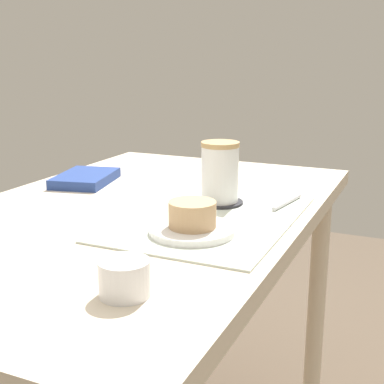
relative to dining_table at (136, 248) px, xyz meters
name	(u,v)px	position (x,y,z in m)	size (l,w,h in m)	color
dining_table	(136,248)	(0.00, 0.00, 0.00)	(1.14, 0.71, 0.73)	beige
placemat	(210,218)	(0.00, -0.17, 0.09)	(0.45, 0.31, 0.00)	silver
pastry_plate	(192,230)	(-0.10, -0.18, 0.10)	(0.16, 0.16, 0.01)	white
pastry	(192,214)	(-0.10, -0.18, 0.13)	(0.09, 0.09, 0.05)	tan
coffee_coaster	(220,202)	(0.10, -0.15, 0.09)	(0.10, 0.10, 0.01)	#232328
coffee_mug	(220,172)	(0.10, -0.15, 0.16)	(0.11, 0.08, 0.13)	white
teaspoon	(287,202)	(0.15, -0.29, 0.10)	(0.01, 0.01, 0.13)	silver
sugar_bowl	(124,278)	(-0.37, -0.20, 0.11)	(0.07, 0.07, 0.05)	white
small_book	(85,178)	(0.15, 0.23, 0.10)	(0.18, 0.12, 0.02)	navy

